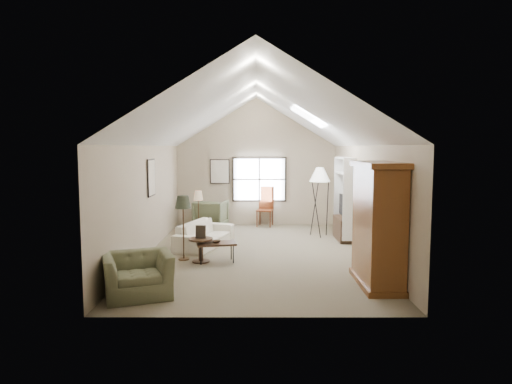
{
  "coord_description": "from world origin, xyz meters",
  "views": [
    {
      "loc": [
        0.01,
        -10.41,
        2.47
      ],
      "look_at": [
        0.0,
        0.4,
        1.4
      ],
      "focal_mm": 32.0,
      "sensor_mm": 36.0,
      "label": 1
    }
  ],
  "objects_px": {
    "armchair_near": "(138,275)",
    "coffee_table": "(216,252)",
    "armchair_far": "(211,214)",
    "side_table": "(201,250)",
    "sofa": "(205,234)",
    "side_chair": "(265,207)",
    "armoire": "(378,224)"
  },
  "relations": [
    {
      "from": "sofa",
      "to": "side_table",
      "type": "bearing_deg",
      "value": -159.22
    },
    {
      "from": "side_chair",
      "to": "side_table",
      "type": "bearing_deg",
      "value": -94.6
    },
    {
      "from": "coffee_table",
      "to": "side_table",
      "type": "xyz_separation_m",
      "value": [
        -0.33,
        0.01,
        0.05
      ]
    },
    {
      "from": "armoire",
      "to": "side_table",
      "type": "relative_size",
      "value": 4.24
    },
    {
      "from": "armoire",
      "to": "armchair_far",
      "type": "relative_size",
      "value": 2.37
    },
    {
      "from": "armchair_near",
      "to": "coffee_table",
      "type": "bearing_deg",
      "value": 43.53
    },
    {
      "from": "coffee_table",
      "to": "side_table",
      "type": "relative_size",
      "value": 1.6
    },
    {
      "from": "coffee_table",
      "to": "side_chair",
      "type": "xyz_separation_m",
      "value": [
        1.13,
        4.5,
        0.4
      ]
    },
    {
      "from": "armchair_near",
      "to": "side_chair",
      "type": "xyz_separation_m",
      "value": [
        2.24,
        6.74,
        0.26
      ]
    },
    {
      "from": "sofa",
      "to": "armoire",
      "type": "bearing_deg",
      "value": -115.59
    },
    {
      "from": "coffee_table",
      "to": "side_table",
      "type": "distance_m",
      "value": 0.34
    },
    {
      "from": "side_table",
      "to": "armoire",
      "type": "bearing_deg",
      "value": -25.55
    },
    {
      "from": "sofa",
      "to": "side_table",
      "type": "height_order",
      "value": "sofa"
    },
    {
      "from": "armchair_near",
      "to": "armoire",
      "type": "bearing_deg",
      "value": -11.42
    },
    {
      "from": "armchair_near",
      "to": "armchair_far",
      "type": "height_order",
      "value": "armchair_far"
    },
    {
      "from": "armoire",
      "to": "armchair_near",
      "type": "xyz_separation_m",
      "value": [
        -4.14,
        -0.64,
        -0.74
      ]
    },
    {
      "from": "side_table",
      "to": "sofa",
      "type": "bearing_deg",
      "value": 93.58
    },
    {
      "from": "coffee_table",
      "to": "armoire",
      "type": "bearing_deg",
      "value": -27.87
    },
    {
      "from": "armchair_far",
      "to": "side_chair",
      "type": "xyz_separation_m",
      "value": [
        1.67,
        0.24,
        0.19
      ]
    },
    {
      "from": "armchair_near",
      "to": "coffee_table",
      "type": "relative_size",
      "value": 1.32
    },
    {
      "from": "armchair_near",
      "to": "armchair_far",
      "type": "bearing_deg",
      "value": 64.86
    },
    {
      "from": "armchair_far",
      "to": "side_table",
      "type": "height_order",
      "value": "armchair_far"
    },
    {
      "from": "sofa",
      "to": "armchair_far",
      "type": "relative_size",
      "value": 2.23
    },
    {
      "from": "sofa",
      "to": "side_table",
      "type": "relative_size",
      "value": 3.99
    },
    {
      "from": "sofa",
      "to": "side_chair",
      "type": "height_order",
      "value": "side_chair"
    },
    {
      "from": "coffee_table",
      "to": "side_chair",
      "type": "distance_m",
      "value": 4.65
    },
    {
      "from": "sofa",
      "to": "side_table",
      "type": "xyz_separation_m",
      "value": [
        0.1,
        -1.6,
        -0.04
      ]
    },
    {
      "from": "armchair_near",
      "to": "side_chair",
      "type": "distance_m",
      "value": 7.1
    },
    {
      "from": "armoire",
      "to": "side_chair",
      "type": "bearing_deg",
      "value": 107.33
    },
    {
      "from": "armchair_near",
      "to": "side_table",
      "type": "height_order",
      "value": "armchair_near"
    },
    {
      "from": "armoire",
      "to": "armchair_far",
      "type": "bearing_deg",
      "value": 121.39
    },
    {
      "from": "coffee_table",
      "to": "armchair_far",
      "type": "bearing_deg",
      "value": 97.27
    }
  ]
}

